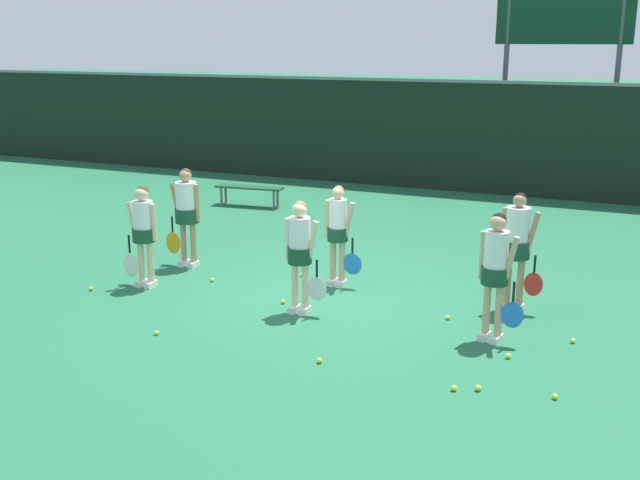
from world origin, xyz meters
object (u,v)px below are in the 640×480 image
Objects in this scene: tennis_ball_1 at (454,388)px; tennis_ball_4 at (156,333)px; scoreboard at (563,31)px; tennis_ball_8 at (478,388)px; player_1 at (300,248)px; player_3 at (186,209)px; tennis_ball_5 at (283,302)px; tennis_ball_9 at (508,356)px; tennis_ball_6 at (448,317)px; bench_courtside at (249,189)px; tennis_ball_2 at (319,361)px; tennis_ball_0 at (555,397)px; player_4 at (338,229)px; player_2 at (496,267)px; tennis_ball_10 at (91,289)px; tennis_ball_3 at (573,341)px; player_0 at (143,228)px; player_5 at (517,242)px; tennis_ball_11 at (302,274)px; tennis_ball_7 at (212,280)px.

tennis_ball_4 is (-4.04, 0.03, -0.00)m from tennis_ball_1.
scoreboard reaches higher than tennis_ball_8.
player_1 is 0.96× the size of player_3.
tennis_ball_5 and tennis_ball_9 have the same top height.
tennis_ball_6 is at bearing 112.81° from tennis_ball_8.
player_1 is at bearing -61.61° from bench_courtside.
player_3 reaches higher than tennis_ball_2.
tennis_ball_0 is 4.38m from tennis_ball_5.
tennis_ball_5 is at bearing -108.71° from player_4.
tennis_ball_2 is (-1.78, -1.56, -0.98)m from player_2.
player_1 reaches higher than tennis_ball_1.
player_2 is 23.98× the size of tennis_ball_8.
tennis_ball_3 is at bearing 6.56° from tennis_ball_10.
player_3 is (0.01, 1.20, 0.06)m from player_0.
tennis_ball_8 is at bearing 0.81° from tennis_ball_2.
tennis_ball_6 is (-1.67, 1.90, 0.00)m from tennis_ball_0.
tennis_ball_1 is at bearing -29.33° from player_3.
tennis_ball_11 is at bearing -173.37° from player_5.
tennis_ball_6 is at bearing 173.98° from tennis_ball_3.
player_0 reaches higher than tennis_ball_9.
scoreboard reaches higher than tennis_ball_0.
scoreboard is 75.51× the size of tennis_ball_2.
tennis_ball_2 reaches higher than tennis_ball_3.
player_1 is (2.77, -0.11, 0.01)m from player_0.
tennis_ball_7 is (2.20, -5.28, -0.37)m from bench_courtside.
tennis_ball_8 reaches higher than tennis_ball_5.
bench_courtside reaches higher than tennis_ball_5.
scoreboard reaches higher than tennis_ball_10.
scoreboard is at bearing 97.08° from tennis_ball_0.
bench_courtside is at bearing 156.10° from player_5.
player_0 is at bearing -83.23° from bench_courtside.
tennis_ball_10 is at bearing -153.99° from player_5.
tennis_ball_1 and tennis_ball_9 have the same top height.
player_0 is 2.69m from tennis_ball_11.
scoreboard is 72.87× the size of tennis_ball_8.
bench_courtside is 10.72m from tennis_ball_0.
tennis_ball_6 is (-0.76, -0.78, -0.99)m from player_5.
player_2 is 26.59× the size of tennis_ball_4.
tennis_ball_0 is at bearing -20.87° from tennis_ball_5.
tennis_ball_4 is 2.04m from tennis_ball_5.
player_4 is 24.37× the size of tennis_ball_6.
tennis_ball_6 is (2.03, 0.56, -0.93)m from player_1.
tennis_ball_11 is (-4.39, 2.88, 0.00)m from tennis_ball_0.
tennis_ball_7 is (-5.61, 2.04, 0.00)m from tennis_ball_0.
player_2 reaches higher than player_0.
player_2 is (6.85, -5.92, 0.61)m from bench_courtside.
player_5 reaches higher than player_4.
tennis_ball_10 is at bearing -173.44° from tennis_ball_3.
tennis_ball_1 is at bearing -19.43° from player_0.
tennis_ball_8 is (0.09, -2.81, -0.99)m from player_5.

